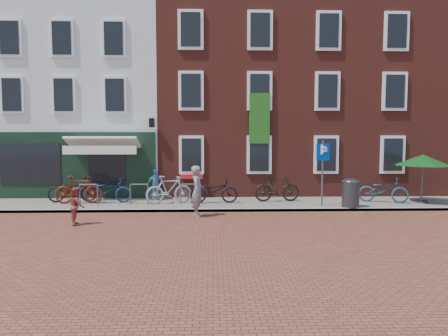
{
  "coord_description": "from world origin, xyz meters",
  "views": [
    {
      "loc": [
        1.43,
        -14.59,
        2.77
      ],
      "look_at": [
        1.88,
        0.86,
        1.57
      ],
      "focal_mm": 31.85,
      "sensor_mm": 36.0,
      "label": 1
    }
  ],
  "objects_px": {
    "boy": "(77,206)",
    "bicycle_4": "(214,191)",
    "parasol": "(423,158)",
    "woman": "(197,191)",
    "litter_bin": "(351,191)",
    "bicycle_0": "(72,190)",
    "bicycle_6": "(383,190)",
    "bicycle_5": "(277,188)",
    "bicycle_3": "(169,190)",
    "bicycle_2": "(107,190)",
    "bicycle_1": "(79,190)",
    "cafe_person": "(156,185)",
    "parking_sign": "(323,162)"
  },
  "relations": [
    {
      "from": "cafe_person",
      "to": "litter_bin",
      "type": "bearing_deg",
      "value": 142.62
    },
    {
      "from": "parasol",
      "to": "bicycle_4",
      "type": "distance_m",
      "value": 8.62
    },
    {
      "from": "parasol",
      "to": "woman",
      "type": "relative_size",
      "value": 1.23
    },
    {
      "from": "bicycle_0",
      "to": "bicycle_5",
      "type": "bearing_deg",
      "value": -100.72
    },
    {
      "from": "woman",
      "to": "bicycle_2",
      "type": "relative_size",
      "value": 0.92
    },
    {
      "from": "bicycle_6",
      "to": "bicycle_5",
      "type": "bearing_deg",
      "value": 105.45
    },
    {
      "from": "bicycle_1",
      "to": "bicycle_6",
      "type": "distance_m",
      "value": 12.42
    },
    {
      "from": "bicycle_4",
      "to": "bicycle_5",
      "type": "relative_size",
      "value": 1.03
    },
    {
      "from": "litter_bin",
      "to": "bicycle_5",
      "type": "bearing_deg",
      "value": 151.02
    },
    {
      "from": "woman",
      "to": "boy",
      "type": "bearing_deg",
      "value": 111.82
    },
    {
      "from": "litter_bin",
      "to": "boy",
      "type": "xyz_separation_m",
      "value": [
        -9.59,
        -2.29,
        -0.11
      ]
    },
    {
      "from": "woman",
      "to": "bicycle_3",
      "type": "distance_m",
      "value": 2.51
    },
    {
      "from": "litter_bin",
      "to": "bicycle_6",
      "type": "distance_m",
      "value": 2.07
    },
    {
      "from": "boy",
      "to": "woman",
      "type": "bearing_deg",
      "value": -90.93
    },
    {
      "from": "bicycle_0",
      "to": "bicycle_6",
      "type": "height_order",
      "value": "same"
    },
    {
      "from": "bicycle_1",
      "to": "litter_bin",
      "type": "bearing_deg",
      "value": -101.57
    },
    {
      "from": "litter_bin",
      "to": "woman",
      "type": "bearing_deg",
      "value": -169.38
    },
    {
      "from": "litter_bin",
      "to": "bicycle_1",
      "type": "xyz_separation_m",
      "value": [
        -10.68,
        1.17,
        -0.05
      ]
    },
    {
      "from": "parasol",
      "to": "woman",
      "type": "bearing_deg",
      "value": -167.07
    },
    {
      "from": "bicycle_1",
      "to": "bicycle_4",
      "type": "height_order",
      "value": "bicycle_1"
    },
    {
      "from": "bicycle_0",
      "to": "bicycle_2",
      "type": "distance_m",
      "value": 1.53
    },
    {
      "from": "woman",
      "to": "bicycle_2",
      "type": "height_order",
      "value": "woman"
    },
    {
      "from": "bicycle_5",
      "to": "bicycle_3",
      "type": "bearing_deg",
      "value": 90.69
    },
    {
      "from": "bicycle_5",
      "to": "bicycle_0",
      "type": "bearing_deg",
      "value": 85.23
    },
    {
      "from": "bicycle_1",
      "to": "bicycle_3",
      "type": "height_order",
      "value": "same"
    },
    {
      "from": "parasol",
      "to": "bicycle_1",
      "type": "xyz_separation_m",
      "value": [
        -13.97,
        0.17,
        -1.27
      ]
    },
    {
      "from": "litter_bin",
      "to": "bicycle_4",
      "type": "height_order",
      "value": "litter_bin"
    },
    {
      "from": "bicycle_3",
      "to": "bicycle_5",
      "type": "height_order",
      "value": "same"
    },
    {
      "from": "bicycle_4",
      "to": "bicycle_1",
      "type": "bearing_deg",
      "value": 88.55
    },
    {
      "from": "bicycle_1",
      "to": "bicycle_3",
      "type": "bearing_deg",
      "value": -96.63
    },
    {
      "from": "parking_sign",
      "to": "bicycle_0",
      "type": "distance_m",
      "value": 10.24
    },
    {
      "from": "parasol",
      "to": "cafe_person",
      "type": "xyz_separation_m",
      "value": [
        -11.0,
        1.02,
        -1.17
      ]
    },
    {
      "from": "bicycle_2",
      "to": "boy",
      "type": "bearing_deg",
      "value": 177.42
    },
    {
      "from": "bicycle_5",
      "to": "bicycle_6",
      "type": "height_order",
      "value": "bicycle_5"
    },
    {
      "from": "litter_bin",
      "to": "woman",
      "type": "xyz_separation_m",
      "value": [
        -5.81,
        -1.09,
        0.18
      ]
    },
    {
      "from": "litter_bin",
      "to": "bicycle_1",
      "type": "height_order",
      "value": "litter_bin"
    },
    {
      "from": "bicycle_3",
      "to": "litter_bin",
      "type": "bearing_deg",
      "value": -117.04
    },
    {
      "from": "boy",
      "to": "bicycle_2",
      "type": "xyz_separation_m",
      "value": [
        0.02,
        3.62,
        0.01
      ]
    },
    {
      "from": "bicycle_0",
      "to": "bicycle_5",
      "type": "xyz_separation_m",
      "value": [
        8.49,
        -0.15,
        0.06
      ]
    },
    {
      "from": "parking_sign",
      "to": "bicycle_6",
      "type": "distance_m",
      "value": 3.05
    },
    {
      "from": "bicycle_1",
      "to": "bicycle_2",
      "type": "bearing_deg",
      "value": -87.07
    },
    {
      "from": "bicycle_3",
      "to": "bicycle_4",
      "type": "relative_size",
      "value": 0.97
    },
    {
      "from": "parking_sign",
      "to": "bicycle_1",
      "type": "relative_size",
      "value": 1.36
    },
    {
      "from": "boy",
      "to": "bicycle_5",
      "type": "height_order",
      "value": "bicycle_5"
    },
    {
      "from": "parking_sign",
      "to": "bicycle_5",
      "type": "xyz_separation_m",
      "value": [
        -1.61,
        1.01,
        -1.13
      ]
    },
    {
      "from": "woman",
      "to": "bicycle_5",
      "type": "bearing_deg",
      "value": -47.68
    },
    {
      "from": "parking_sign",
      "to": "cafe_person",
      "type": "xyz_separation_m",
      "value": [
        -6.72,
        1.59,
        -1.04
      ]
    },
    {
      "from": "boy",
      "to": "bicycle_4",
      "type": "bearing_deg",
      "value": -70.27
    },
    {
      "from": "bicycle_1",
      "to": "bicycle_4",
      "type": "xyz_separation_m",
      "value": [
        5.45,
        -0.02,
        -0.06
      ]
    },
    {
      "from": "litter_bin",
      "to": "cafe_person",
      "type": "bearing_deg",
      "value": 165.34
    }
  ]
}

